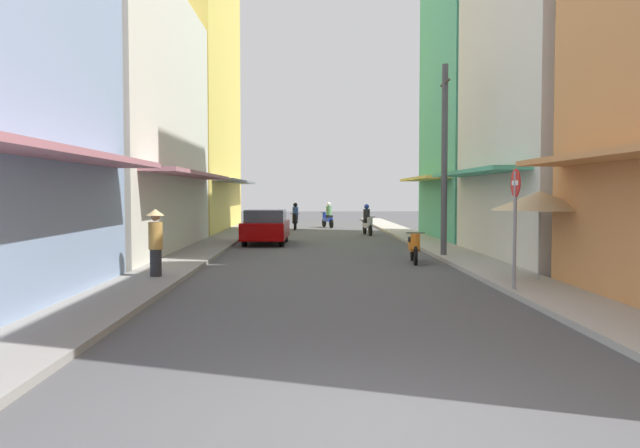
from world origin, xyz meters
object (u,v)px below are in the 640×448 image
at_px(motorbike_blue, 328,216).
at_px(pedestrian_midway, 156,241).
at_px(vendor_umbrella, 540,201).
at_px(motorbike_orange, 414,247).
at_px(motorbike_black, 295,218).
at_px(parked_car, 266,226).
at_px(utility_pole, 444,160).
at_px(motorbike_silver, 367,221).
at_px(street_sign_no_entry, 515,213).

relative_size(motorbike_blue, pedestrian_midway, 0.99).
bearing_deg(vendor_umbrella, motorbike_orange, 113.99).
bearing_deg(motorbike_blue, motorbike_black, -131.39).
height_order(motorbike_orange, motorbike_black, motorbike_black).
relative_size(parked_car, pedestrian_midway, 2.36).
xyz_separation_m(vendor_umbrella, utility_pole, (-0.93, 6.18, 1.26)).
bearing_deg(utility_pole, vendor_umbrella, -81.46).
bearing_deg(motorbike_blue, motorbike_orange, -84.31).
relative_size(motorbike_black, motorbike_silver, 1.00).
bearing_deg(motorbike_black, motorbike_blue, 48.61).
height_order(motorbike_blue, vendor_umbrella, vendor_umbrella).
xyz_separation_m(motorbike_blue, street_sign_no_entry, (3.13, -26.61, 1.01)).
bearing_deg(motorbike_orange, utility_pole, 49.26).
distance_m(vendor_umbrella, utility_pole, 6.37).
relative_size(pedestrian_midway, vendor_umbrella, 0.79).
height_order(motorbike_black, parked_car, motorbike_black).
distance_m(motorbike_orange, motorbike_silver, 13.12).
bearing_deg(utility_pole, motorbike_black, 107.24).
bearing_deg(parked_car, motorbike_blue, 76.99).
distance_m(motorbike_blue, street_sign_no_entry, 26.81).
distance_m(motorbike_black, vendor_umbrella, 23.79).
bearing_deg(vendor_umbrella, motorbike_blue, 99.38).
height_order(motorbike_silver, parked_car, motorbike_silver).
bearing_deg(motorbike_blue, street_sign_no_entry, -83.29).
xyz_separation_m(utility_pole, street_sign_no_entry, (-0.10, -7.60, -1.51)).
relative_size(motorbike_orange, motorbike_silver, 1.00).
bearing_deg(utility_pole, motorbike_silver, 96.99).
distance_m(utility_pole, street_sign_no_entry, 7.75).
height_order(motorbike_black, utility_pole, utility_pole).
xyz_separation_m(motorbike_orange, parked_car, (-5.01, 7.51, 0.24)).
bearing_deg(motorbike_orange, motorbike_blue, 95.69).
height_order(motorbike_orange, motorbike_blue, motorbike_blue).
xyz_separation_m(motorbike_black, street_sign_no_entry, (5.11, -24.37, 1.01)).
relative_size(pedestrian_midway, utility_pole, 0.28).
bearing_deg(vendor_umbrella, street_sign_no_entry, -125.85).
bearing_deg(parked_car, vendor_umbrella, -59.84).
relative_size(motorbike_silver, parked_car, 0.43).
xyz_separation_m(parked_car, street_sign_no_entry, (6.11, -13.71, 0.98)).
height_order(motorbike_blue, pedestrian_midway, pedestrian_midway).
bearing_deg(utility_pole, motorbike_orange, -130.74).
bearing_deg(utility_pole, motorbike_blue, 99.65).
relative_size(motorbike_blue, motorbike_silver, 0.96).
distance_m(parked_car, pedestrian_midway, 11.64).
bearing_deg(pedestrian_midway, parked_car, 80.55).
height_order(motorbike_orange, motorbike_silver, motorbike_silver).
height_order(parked_car, vendor_umbrella, vendor_umbrella).
bearing_deg(motorbike_orange, motorbike_black, 102.43).
xyz_separation_m(motorbike_black, parked_car, (-1.01, -10.66, 0.04)).
distance_m(motorbike_blue, vendor_umbrella, 25.56).
distance_m(motorbike_orange, vendor_umbrella, 5.44).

